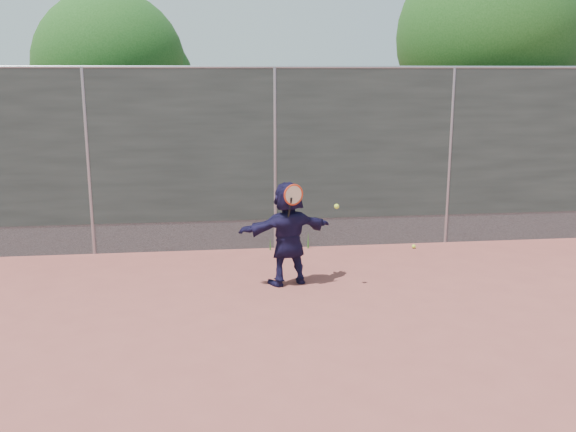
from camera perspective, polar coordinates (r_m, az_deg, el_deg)
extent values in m
plane|color=#9E4C42|center=(7.65, 1.60, -9.83)|extent=(80.00, 80.00, 0.00)
imported|color=#171335|center=(8.94, 0.00, -1.53)|extent=(1.42, 0.77, 1.47)
sphere|color=#D0F235|center=(11.09, 11.12, -2.67)|extent=(0.07, 0.07, 0.07)
cube|color=#38423D|center=(10.60, -1.18, 6.32)|extent=(20.00, 0.04, 2.50)
cube|color=slate|center=(10.87, -1.14, -1.56)|extent=(20.00, 0.03, 0.50)
cylinder|color=gray|center=(10.54, -1.21, 13.09)|extent=(20.00, 0.05, 0.05)
cylinder|color=gray|center=(10.75, -17.33, 4.50)|extent=(0.06, 0.06, 3.00)
cylinder|color=gray|center=(10.63, -1.17, 4.98)|extent=(0.06, 0.06, 3.00)
cylinder|color=gray|center=(11.34, 14.16, 5.08)|extent=(0.06, 0.06, 3.00)
torus|color=red|center=(8.62, 0.49, 1.91)|extent=(0.28, 0.13, 0.29)
cylinder|color=beige|center=(8.62, 0.49, 1.91)|extent=(0.23, 0.10, 0.25)
cylinder|color=black|center=(8.67, 0.15, 0.63)|extent=(0.07, 0.13, 0.33)
sphere|color=#D0F235|center=(8.69, 4.34, 0.86)|extent=(0.07, 0.07, 0.07)
cylinder|color=#382314|center=(13.95, 16.67, 5.48)|extent=(0.28, 0.28, 2.60)
sphere|color=#23561C|center=(13.87, 17.29, 14.90)|extent=(3.60, 3.60, 3.60)
sphere|color=#23561C|center=(14.34, 19.55, 13.21)|extent=(2.52, 2.52, 2.52)
cylinder|color=#382314|center=(13.74, -15.06, 4.63)|extent=(0.28, 0.28, 2.20)
sphere|color=#23561C|center=(13.62, -15.54, 12.67)|extent=(3.00, 3.00, 3.00)
sphere|color=#23561C|center=(13.75, -12.82, 11.56)|extent=(2.10, 2.10, 2.10)
cone|color=#387226|center=(10.82, 0.25, -2.29)|extent=(0.03, 0.03, 0.26)
cone|color=#387226|center=(10.87, 1.80, -2.11)|extent=(0.03, 0.03, 0.30)
cone|color=#387226|center=(10.76, -1.59, -2.48)|extent=(0.03, 0.03, 0.22)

